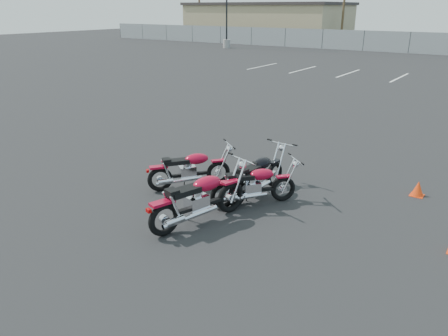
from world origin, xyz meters
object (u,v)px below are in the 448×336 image
Objects in this scene: motorcycle_front_red at (189,169)px; motorcycle_rear_red at (254,186)px; motorcycle_third_red at (199,199)px; motorcycle_second_black at (257,176)px.

motorcycle_front_red is 1.06× the size of motorcycle_rear_red.
motorcycle_third_red reaches higher than motorcycle_rear_red.
motorcycle_rear_red is (0.17, -0.42, -0.03)m from motorcycle_second_black.
motorcycle_rear_red is (1.62, 0.04, -0.01)m from motorcycle_front_red.
motorcycle_rear_red is at bearing -68.47° from motorcycle_second_black.
motorcycle_front_red is 0.81× the size of motorcycle_third_red.
motorcycle_third_red is 1.31× the size of motorcycle_rear_red.
motorcycle_second_black is (1.45, 0.47, 0.01)m from motorcycle_front_red.
motorcycle_front_red is at bearing -162.19° from motorcycle_second_black.
motorcycle_third_red reaches higher than motorcycle_second_black.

